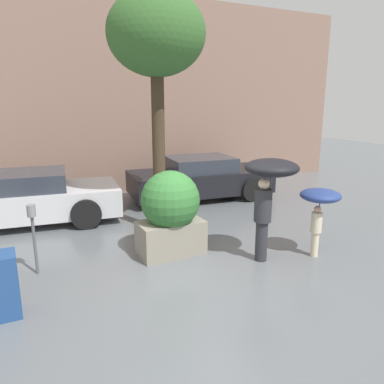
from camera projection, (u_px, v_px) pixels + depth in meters
The scene contains 9 objects.
ground_plane at pixel (197, 278), 6.26m from camera, with size 40.00×40.00×0.00m, color slate.
building_facade at pixel (98, 96), 11.18m from camera, with size 18.00×0.30×6.00m.
planter_box at pixel (170, 211), 7.03m from camera, with size 1.23×1.11×1.63m.
person_adult at pixel (269, 181), 6.63m from camera, with size 0.96×0.96×1.89m.
person_child at pixel (320, 201), 6.94m from camera, with size 0.75×0.75×1.29m.
parked_car_near at pixel (23, 199), 8.90m from camera, with size 4.65×2.44×1.25m.
parked_car_far at pixel (200, 178), 11.21m from camera, with size 4.30×2.33×1.25m.
street_tree at pixel (156, 38), 7.55m from camera, with size 2.01×2.01×5.05m.
parking_meter at pixel (33, 225), 6.20m from camera, with size 0.14×0.14×1.23m.
Camera 1 is at (-2.63, -5.09, 2.90)m, focal length 35.00 mm.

